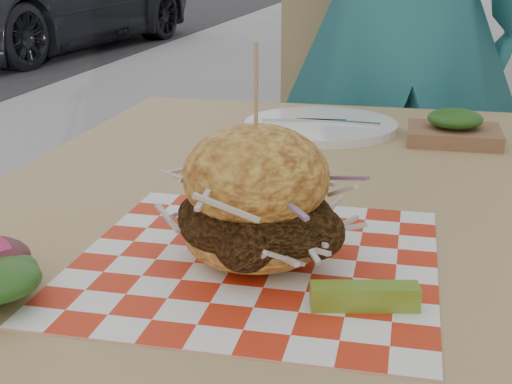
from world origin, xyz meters
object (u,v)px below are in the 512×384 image
patio_table (281,254)px  patio_chair (352,146)px  sandwich (256,204)px  diner (401,16)px

patio_table → patio_chair: 1.04m
patio_chair → sandwich: 1.26m
diner → patio_table: size_ratio=1.51×
diner → sandwich: size_ratio=8.29×
sandwich → patio_chair: bearing=90.2°
patio_table → patio_chair: (0.01, 1.03, -0.12)m
diner → patio_table: bearing=73.7°
diner → sandwich: bearing=75.6°
sandwich → patio_table: bearing=93.1°
diner → patio_chair: diner is taller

